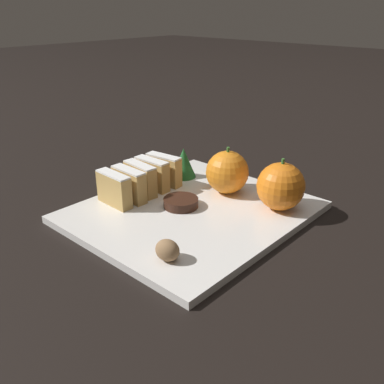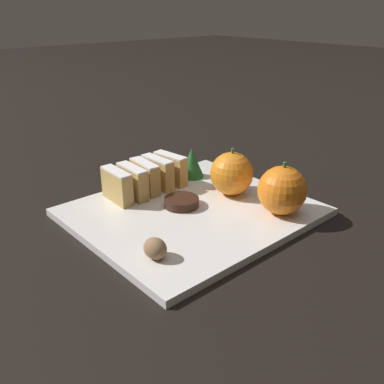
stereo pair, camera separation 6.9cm
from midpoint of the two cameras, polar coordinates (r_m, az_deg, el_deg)
ground_plane at (r=0.71m, az=-2.79°, el=-3.17°), size 6.00×6.00×0.00m
serving_platter at (r=0.70m, az=-2.80°, el=-2.74°), size 0.32×0.36×0.01m
stollen_slice_front at (r=0.72m, az=-13.06°, el=0.32°), size 0.07×0.02×0.06m
stollen_slice_second at (r=0.74m, az=-11.07°, el=0.94°), size 0.07×0.02×0.06m
stollen_slice_third at (r=0.76m, az=-9.52°, el=1.69°), size 0.07×0.03×0.06m
stollen_slice_fourth at (r=0.77m, az=-7.92°, el=2.34°), size 0.07×0.02×0.06m
stollen_slice_fifth at (r=0.79m, az=-6.29°, el=2.92°), size 0.07×0.03×0.06m
orange_near at (r=0.69m, az=8.99°, el=0.69°), size 0.08×0.08×0.09m
orange_far at (r=0.75m, az=2.39°, el=2.52°), size 0.08×0.08×0.08m
walnut at (r=0.56m, az=-6.83°, el=-7.81°), size 0.04×0.03×0.03m
chocolate_cookie at (r=0.71m, az=-4.28°, el=-1.46°), size 0.06×0.06×0.01m
evergreen_sprig at (r=0.82m, az=-3.54°, el=3.87°), size 0.05×0.05×0.06m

